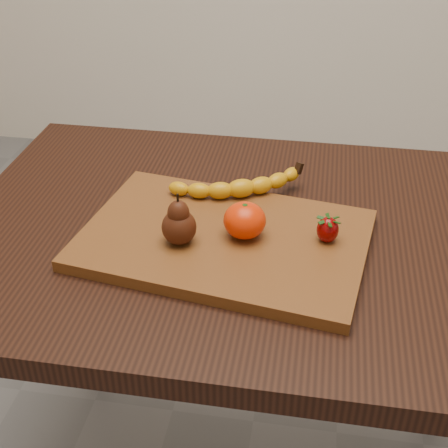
% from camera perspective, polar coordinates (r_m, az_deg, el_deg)
% --- Properties ---
extents(table, '(1.00, 0.70, 0.76)m').
position_cam_1_polar(table, '(1.11, 2.14, -4.55)').
color(table, black).
rests_on(table, ground).
extents(cutting_board, '(0.49, 0.36, 0.02)m').
position_cam_1_polar(cutting_board, '(1.01, 0.00, -1.43)').
color(cutting_board, brown).
rests_on(cutting_board, table).
extents(banana, '(0.21, 0.14, 0.03)m').
position_cam_1_polar(banana, '(1.09, 1.58, 3.28)').
color(banana, '#E29E0A').
rests_on(banana, cutting_board).
extents(pear, '(0.06, 0.06, 0.09)m').
position_cam_1_polar(pear, '(0.96, -4.17, 0.48)').
color(pear, '#40190A').
rests_on(pear, cutting_board).
extents(mandarin, '(0.09, 0.09, 0.06)m').
position_cam_1_polar(mandarin, '(0.98, 1.90, 0.33)').
color(mandarin, '#EC2C02').
rests_on(mandarin, cutting_board).
extents(strawberry, '(0.04, 0.04, 0.04)m').
position_cam_1_polar(strawberry, '(0.99, 9.46, -0.43)').
color(strawberry, '#7D0304').
rests_on(strawberry, cutting_board).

